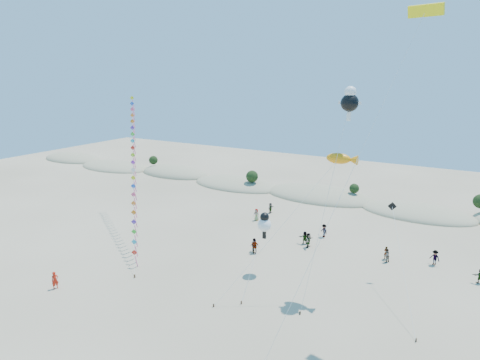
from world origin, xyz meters
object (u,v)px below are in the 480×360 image
object	(u,v)px
parafoil_kite	(423,17)
flyer_foreground	(55,280)
fish_kite	(341,159)
kite_train	(133,164)

from	to	relation	value
parafoil_kite	flyer_foreground	xyz separation A→B (m)	(-29.29, -11.03, -23.25)
fish_kite	parafoil_kite	xyz separation A→B (m)	(5.73, -2.24, 11.21)
flyer_foreground	kite_train	bearing A→B (deg)	35.56
fish_kite	flyer_foreground	size ratio (longest dim) A/B	7.60
kite_train	fish_kite	bearing A→B (deg)	-4.35
parafoil_kite	flyer_foreground	world-z (taller)	parafoil_kite
parafoil_kite	flyer_foreground	size ratio (longest dim) A/B	14.13
kite_train	parafoil_kite	xyz separation A→B (m)	(33.27, -4.34, 14.98)
fish_kite	parafoil_kite	bearing A→B (deg)	-21.37
fish_kite	flyer_foreground	world-z (taller)	fish_kite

